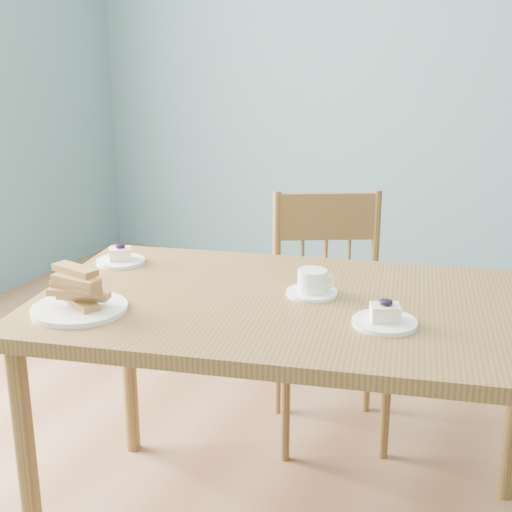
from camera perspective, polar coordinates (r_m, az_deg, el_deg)
room at (r=1.70m, az=9.21°, el=14.35°), size 5.01×5.01×2.71m
dining_table at (r=1.94m, az=3.18°, el=-5.64°), size 1.53×1.07×0.75m
dining_chair at (r=2.61m, az=5.89°, el=-4.81°), size 0.54×0.53×0.89m
cheesecake_plate_near at (r=1.78m, az=10.27°, el=-4.93°), size 0.16×0.16×0.07m
cheesecake_plate_far at (r=2.26m, az=-10.78°, el=-0.16°), size 0.15×0.15×0.06m
coffee_cup at (r=1.95m, az=4.55°, el=-2.26°), size 0.14×0.14×0.07m
biscotti_plate at (r=1.88m, az=-14.00°, el=-3.24°), size 0.25×0.25×0.11m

